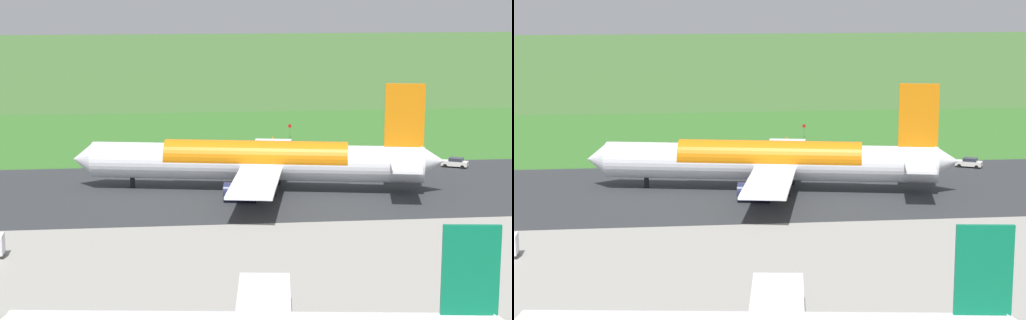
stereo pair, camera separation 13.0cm
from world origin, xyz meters
The scene contains 7 objects.
ground_plane centered at (0.00, 0.00, 0.00)m, with size 800.00×800.00×0.00m, color #3D662D.
runway_asphalt centered at (0.00, 0.00, 0.03)m, with size 600.00×38.58×0.06m, color #2D3033.
grass_verge_foreground centered at (0.00, -43.06, 0.02)m, with size 600.00×80.00×0.04m, color #346B27.
airliner_main centered at (3.33, 0.08, 4.35)m, with size 53.79×44.31×15.88m.
service_car_ops centered at (-30.48, -13.37, 0.84)m, with size 4.55×3.60×1.62m.
no_stopping_sign centered at (-7.98, -45.16, 1.59)m, with size 0.60×0.10×2.69m.
traffic_cone_orange centered at (-4.65, -44.85, 0.28)m, with size 0.40×0.40×0.55m, color orange.
Camera 1 is at (19.07, 135.12, 30.33)m, focal length 67.26 mm.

